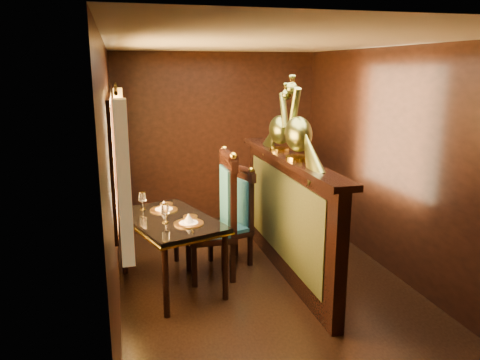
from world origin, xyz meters
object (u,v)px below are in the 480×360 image
at_px(peacock_left, 299,118).
at_px(peacock_right, 280,117).
at_px(chair_left, 221,211).
at_px(chair_right, 238,212).
at_px(dining_table, 170,224).

xyz_separation_m(peacock_left, peacock_right, (0.00, 0.55, -0.04)).
distance_m(chair_left, peacock_right, 1.23).
height_order(chair_right, peacock_right, peacock_right).
xyz_separation_m(chair_left, peacock_right, (0.71, 0.14, 0.99)).
bearing_deg(chair_left, peacock_left, -30.12).
distance_m(peacock_left, peacock_right, 0.55).
xyz_separation_m(chair_left, peacock_left, (0.71, -0.41, 1.04)).
bearing_deg(peacock_right, chair_right, 157.56).
bearing_deg(peacock_left, dining_table, 167.21).
relative_size(dining_table, chair_left, 1.02).
distance_m(chair_left, chair_right, 0.44).
relative_size(dining_table, peacock_right, 1.92).
bearing_deg(peacock_left, peacock_right, 90.00).
bearing_deg(peacock_right, chair_left, -168.94).
bearing_deg(chair_left, chair_right, 49.49).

